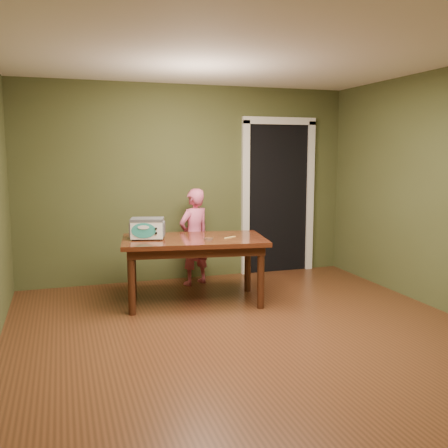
# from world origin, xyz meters

# --- Properties ---
(floor) EXTENTS (5.00, 5.00, 0.00)m
(floor) POSITION_xyz_m (0.00, 0.00, 0.00)
(floor) COLOR #562D18
(floor) RESTS_ON ground
(room_shell) EXTENTS (4.52, 5.02, 2.61)m
(room_shell) POSITION_xyz_m (0.00, 0.00, 1.71)
(room_shell) COLOR #444C28
(room_shell) RESTS_ON ground
(doorway) EXTENTS (1.10, 0.66, 2.25)m
(doorway) POSITION_xyz_m (1.30, 2.78, 1.06)
(doorway) COLOR black
(doorway) RESTS_ON ground
(dining_table) EXTENTS (1.72, 1.14, 0.75)m
(dining_table) POSITION_xyz_m (-0.24, 1.37, 0.65)
(dining_table) COLOR #33150B
(dining_table) RESTS_ON floor
(toy_oven) EXTENTS (0.43, 0.34, 0.24)m
(toy_oven) POSITION_xyz_m (-0.75, 1.47, 0.88)
(toy_oven) COLOR #4C4F54
(toy_oven) RESTS_ON dining_table
(baking_pan) EXTENTS (0.10, 0.10, 0.02)m
(baking_pan) POSITION_xyz_m (-0.11, 1.21, 0.76)
(baking_pan) COLOR silver
(baking_pan) RESTS_ON dining_table
(spatula) EXTENTS (0.17, 0.12, 0.01)m
(spatula) POSITION_xyz_m (0.16, 1.26, 0.75)
(spatula) COLOR #DFC061
(spatula) RESTS_ON dining_table
(child) EXTENTS (0.54, 0.46, 1.25)m
(child) POSITION_xyz_m (-0.03, 2.15, 0.63)
(child) COLOR #E05C84
(child) RESTS_ON floor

